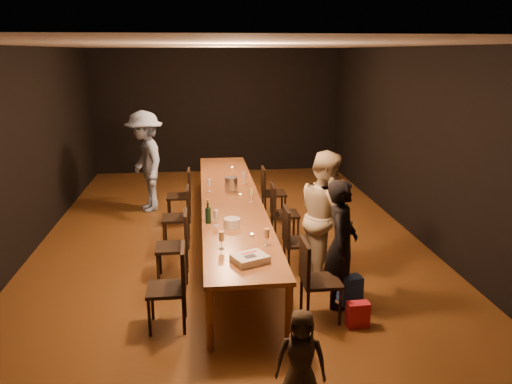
{
  "coord_description": "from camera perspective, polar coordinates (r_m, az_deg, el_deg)",
  "views": [
    {
      "loc": [
        -0.44,
        -7.36,
        2.92
      ],
      "look_at": [
        0.32,
        -0.61,
        1.0
      ],
      "focal_mm": 35.0,
      "sensor_mm": 36.0,
      "label": 1
    }
  ],
  "objects": [
    {
      "name": "ground",
      "position": [
        7.93,
        -2.82,
        -5.84
      ],
      "size": [
        10.0,
        10.0,
        0.0
      ],
      "primitive_type": "plane",
      "color": "#4D2A13",
      "rests_on": "ground"
    },
    {
      "name": "room_shell",
      "position": [
        7.42,
        -3.03,
        9.23
      ],
      "size": [
        6.04,
        10.04,
        3.02
      ],
      "color": "black",
      "rests_on": "ground"
    },
    {
      "name": "table",
      "position": [
        7.7,
        -2.89,
        -0.99
      ],
      "size": [
        0.9,
        6.0,
        0.75
      ],
      "color": "brown",
      "rests_on": "ground"
    },
    {
      "name": "chair_right_0",
      "position": [
        5.68,
        7.44,
        -9.96
      ],
      "size": [
        0.42,
        0.42,
        0.93
      ],
      "primitive_type": null,
      "rotation": [
        0.0,
        0.0,
        -1.57
      ],
      "color": "black",
      "rests_on": "ground"
    },
    {
      "name": "chair_right_1",
      "position": [
        6.76,
        5.04,
        -5.59
      ],
      "size": [
        0.42,
        0.42,
        0.93
      ],
      "primitive_type": null,
      "rotation": [
        0.0,
        0.0,
        -1.57
      ],
      "color": "black",
      "rests_on": "ground"
    },
    {
      "name": "chair_right_2",
      "position": [
        7.87,
        3.33,
        -2.44
      ],
      "size": [
        0.42,
        0.42,
        0.93
      ],
      "primitive_type": null,
      "rotation": [
        0.0,
        0.0,
        -1.57
      ],
      "color": "black",
      "rests_on": "ground"
    },
    {
      "name": "chair_right_3",
      "position": [
        9.0,
        2.05,
        -0.07
      ],
      "size": [
        0.42,
        0.42,
        0.93
      ],
      "primitive_type": null,
      "rotation": [
        0.0,
        0.0,
        -1.57
      ],
      "color": "black",
      "rests_on": "ground"
    },
    {
      "name": "chair_left_0",
      "position": [
        5.55,
        -10.18,
        -10.74
      ],
      "size": [
        0.42,
        0.42,
        0.93
      ],
      "primitive_type": null,
      "rotation": [
        0.0,
        0.0,
        1.57
      ],
      "color": "black",
      "rests_on": "ground"
    },
    {
      "name": "chair_left_1",
      "position": [
        6.65,
        -9.57,
        -6.14
      ],
      "size": [
        0.42,
        0.42,
        0.93
      ],
      "primitive_type": null,
      "rotation": [
        0.0,
        0.0,
        1.57
      ],
      "color": "black",
      "rests_on": "ground"
    },
    {
      "name": "chair_left_2",
      "position": [
        7.77,
        -9.14,
        -2.85
      ],
      "size": [
        0.42,
        0.42,
        0.93
      ],
      "primitive_type": null,
      "rotation": [
        0.0,
        0.0,
        1.57
      ],
      "color": "black",
      "rests_on": "ground"
    },
    {
      "name": "chair_left_3",
      "position": [
        8.92,
        -8.82,
        -0.4
      ],
      "size": [
        0.42,
        0.42,
        0.93
      ],
      "primitive_type": null,
      "rotation": [
        0.0,
        0.0,
        1.57
      ],
      "color": "black",
      "rests_on": "ground"
    },
    {
      "name": "woman_birthday",
      "position": [
        5.9,
        9.71,
        -5.87
      ],
      "size": [
        0.55,
        0.66,
        1.53
      ],
      "primitive_type": "imported",
      "rotation": [
        0.0,
        0.0,
        1.19
      ],
      "color": "black",
      "rests_on": "ground"
    },
    {
      "name": "woman_tan",
      "position": [
        6.54,
        7.99,
        -2.74
      ],
      "size": [
        0.69,
        0.87,
        1.72
      ],
      "primitive_type": "imported",
      "rotation": [
        0.0,
        0.0,
        1.62
      ],
      "color": "beige",
      "rests_on": "ground"
    },
    {
      "name": "man_blue",
      "position": [
        9.53,
        -12.49,
        3.42
      ],
      "size": [
        1.07,
        1.38,
        1.88
      ],
      "primitive_type": "imported",
      "rotation": [
        0.0,
        0.0,
        -1.23
      ],
      "color": "#829CCA",
      "rests_on": "ground"
    },
    {
      "name": "child",
      "position": [
        4.42,
        5.15,
        -18.46
      ],
      "size": [
        0.48,
        0.37,
        0.88
      ],
      "primitive_type": "imported",
      "rotation": [
        0.0,
        0.0,
        -0.23
      ],
      "color": "#3B2E21",
      "rests_on": "ground"
    },
    {
      "name": "gift_bag_red",
      "position": [
        5.73,
        11.56,
        -13.56
      ],
      "size": [
        0.25,
        0.14,
        0.29
      ],
      "primitive_type": "cube",
      "rotation": [
        0.0,
        0.0,
        0.05
      ],
      "color": "red",
      "rests_on": "ground"
    },
    {
      "name": "gift_bag_blue",
      "position": [
        6.2,
        10.71,
        -10.9
      ],
      "size": [
        0.3,
        0.23,
        0.33
      ],
      "primitive_type": "cube",
      "rotation": [
        0.0,
        0.0,
        0.21
      ],
      "color": "#24489E",
      "rests_on": "ground"
    },
    {
      "name": "birthday_cake",
      "position": [
        5.36,
        -0.71,
        -7.63
      ],
      "size": [
        0.44,
        0.4,
        0.08
      ],
      "rotation": [
        0.0,
        0.0,
        0.42
      ],
      "color": "white",
      "rests_on": "table"
    },
    {
      "name": "plate_stack",
      "position": [
        6.38,
        -2.78,
        -3.55
      ],
      "size": [
        0.27,
        0.27,
        0.12
      ],
      "primitive_type": "cylinder",
      "rotation": [
        0.0,
        0.0,
        0.3
      ],
      "color": "white",
      "rests_on": "table"
    },
    {
      "name": "champagne_bottle",
      "position": [
        6.53,
        -5.5,
        -2.24
      ],
      "size": [
        0.1,
        0.1,
        0.32
      ],
      "primitive_type": null,
      "rotation": [
        0.0,
        0.0,
        0.43
      ],
      "color": "black",
      "rests_on": "table"
    },
    {
      "name": "ice_bucket",
      "position": [
        8.03,
        -2.84,
        0.91
      ],
      "size": [
        0.23,
        0.23,
        0.23
      ],
      "primitive_type": "cylinder",
      "rotation": [
        0.0,
        0.0,
        0.13
      ],
      "color": "#B6B5BA",
      "rests_on": "table"
    },
    {
      "name": "wineglass_0",
      "position": [
        5.7,
        -3.96,
        -5.52
      ],
      "size": [
        0.06,
        0.06,
        0.21
      ],
      "primitive_type": null,
      "color": "beige",
      "rests_on": "table"
    },
    {
      "name": "wineglass_1",
      "position": [
        5.78,
        1.25,
        -5.18
      ],
      "size": [
        0.06,
        0.06,
        0.21
      ],
      "primitive_type": null,
      "color": "beige",
      "rests_on": "table"
    },
    {
      "name": "wineglass_2",
      "position": [
        6.45,
        -4.58,
        -2.96
      ],
      "size": [
        0.06,
        0.06,
        0.21
      ],
      "primitive_type": null,
      "color": "silver",
      "rests_on": "table"
    },
    {
      "name": "wineglass_3",
      "position": [
        7.43,
        -0.53,
        -0.37
      ],
      "size": [
        0.06,
        0.06,
        0.21
      ],
      "primitive_type": null,
      "color": "beige",
      "rests_on": "table"
    },
    {
      "name": "wineglass_4",
      "position": [
        8.02,
        -5.38,
        0.77
      ],
      "size": [
        0.06,
        0.06,
        0.21
      ],
      "primitive_type": null,
      "color": "silver",
      "rests_on": "table"
    },
    {
      "name": "wineglass_5",
      "position": [
        8.47,
        -1.37,
        1.65
      ],
      "size": [
        0.06,
        0.06,
        0.21
      ],
      "primitive_type": null,
      "color": "silver",
      "rests_on": "table"
    },
    {
      "name": "tealight_near",
      "position": [
        6.09,
        -0.46,
        -4.96
      ],
      "size": [
        0.05,
        0.05,
        0.03
      ],
      "primitive_type": "cylinder",
      "color": "#B2B7B2",
      "rests_on": "table"
    },
    {
      "name": "tealight_mid",
      "position": [
        7.76,
        -1.82,
        -0.36
      ],
      "size": [
        0.05,
        0.05,
        0.03
      ],
      "primitive_type": "cylinder",
      "color": "#B2B7B2",
      "rests_on": "table"
    },
    {
      "name": "tealight_far",
      "position": [
        9.6,
        -2.75,
        2.79
      ],
      "size": [
        0.05,
        0.05,
        0.03
      ],
      "primitive_type": "cylinder",
      "color": "#B2B7B2",
      "rests_on": "table"
    }
  ]
}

